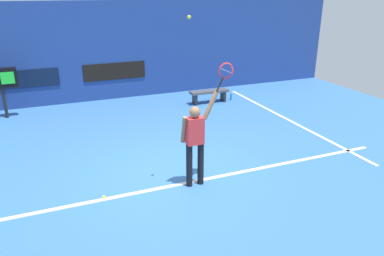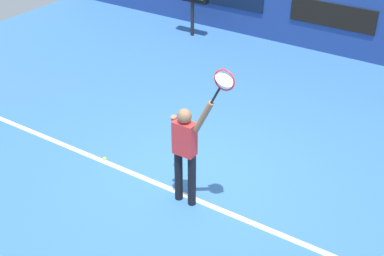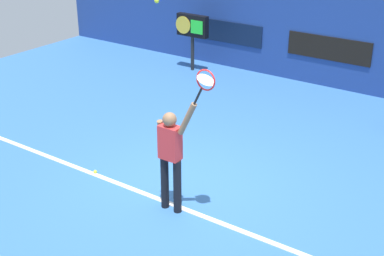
{
  "view_description": "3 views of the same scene",
  "coord_description": "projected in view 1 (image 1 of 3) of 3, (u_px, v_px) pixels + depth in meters",
  "views": [
    {
      "loc": [
        -2.35,
        -6.93,
        3.82
      ],
      "look_at": [
        0.39,
        -0.17,
        1.05
      ],
      "focal_mm": 34.59,
      "sensor_mm": 36.0,
      "label": 1
    },
    {
      "loc": [
        3.92,
        -6.14,
        5.39
      ],
      "look_at": [
        0.19,
        -0.42,
        1.22
      ],
      "focal_mm": 48.92,
      "sensor_mm": 36.0,
      "label": 2
    },
    {
      "loc": [
        4.82,
        -6.66,
        4.82
      ],
      "look_at": [
        0.35,
        -0.27,
        1.31
      ],
      "focal_mm": 50.96,
      "sensor_mm": 36.0,
      "label": 3
    }
  ],
  "objects": [
    {
      "name": "water_bottle",
      "position": [
        231.0,
        97.0,
        13.38
      ],
      "size": [
        0.07,
        0.07,
        0.24
      ],
      "primitive_type": "cylinder",
      "color": "#338CD8",
      "rests_on": "ground_plane"
    },
    {
      "name": "back_wall",
      "position": [
        113.0,
        51.0,
        13.1
      ],
      "size": [
        18.0,
        0.2,
        3.44
      ],
      "primitive_type": "cube",
      "color": "navy",
      "rests_on": "ground_plane"
    },
    {
      "name": "court_bench",
      "position": [
        209.0,
        93.0,
        13.0
      ],
      "size": [
        1.4,
        0.36,
        0.45
      ],
      "color": "#4C4C51",
      "rests_on": "ground_plane"
    },
    {
      "name": "court_sideline",
      "position": [
        286.0,
        119.0,
        11.47
      ],
      "size": [
        0.1,
        7.0,
        0.01
      ],
      "primitive_type": "cube",
      "color": "white",
      "rests_on": "ground_plane"
    },
    {
      "name": "court_baseline",
      "position": [
        182.0,
        184.0,
        7.68
      ],
      "size": [
        10.0,
        0.1,
        0.01
      ],
      "primitive_type": "cube",
      "color": "white",
      "rests_on": "ground_plane"
    },
    {
      "name": "tennis_player",
      "position": [
        195.0,
        139.0,
        7.32
      ],
      "size": [
        0.74,
        0.31,
        1.95
      ],
      "color": "black",
      "rests_on": "ground_plane"
    },
    {
      "name": "spare_ball",
      "position": [
        104.0,
        197.0,
        7.14
      ],
      "size": [
        0.07,
        0.07,
        0.07
      ],
      "primitive_type": "sphere",
      "color": "#CCE033",
      "rests_on": "ground_plane"
    },
    {
      "name": "sponsor_banner_center",
      "position": [
        115.0,
        71.0,
        13.24
      ],
      "size": [
        2.2,
        0.03,
        0.6
      ],
      "primitive_type": "cube",
      "color": "black"
    },
    {
      "name": "tennis_ball",
      "position": [
        189.0,
        17.0,
        6.38
      ],
      "size": [
        0.07,
        0.07,
        0.07
      ],
      "primitive_type": "sphere",
      "color": "#CCE033"
    },
    {
      "name": "sponsor_banner_portside",
      "position": [
        24.0,
        79.0,
        12.2
      ],
      "size": [
        2.2,
        0.03,
        0.6
      ],
      "primitive_type": "cube",
      "color": "#0C1933"
    },
    {
      "name": "tennis_racket",
      "position": [
        225.0,
        72.0,
        7.07
      ],
      "size": [
        0.42,
        0.27,
        0.62
      ],
      "color": "black"
    },
    {
      "name": "scoreboard_clock",
      "position": [
        0.0,
        80.0,
        11.18
      ],
      "size": [
        0.96,
        0.2,
        1.57
      ],
      "color": "black",
      "rests_on": "ground_plane"
    },
    {
      "name": "ground_plane",
      "position": [
        173.0,
        172.0,
        8.19
      ],
      "size": [
        18.0,
        18.0,
        0.0
      ],
      "primitive_type": "plane",
      "color": "#3870B2"
    }
  ]
}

